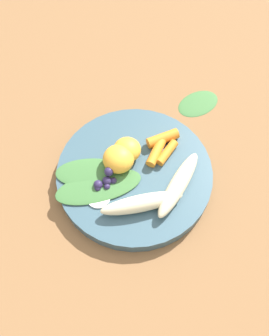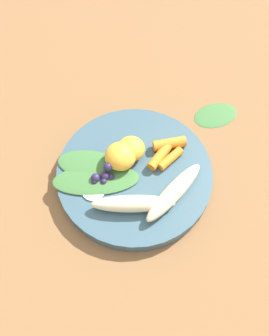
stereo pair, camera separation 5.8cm
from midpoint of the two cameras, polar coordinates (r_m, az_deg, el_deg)
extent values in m
plane|color=brown|center=(0.61, -2.72, -1.78)|extent=(2.40, 2.40, 0.00)
cylinder|color=#385666|center=(0.60, -2.76, -1.26)|extent=(0.25, 0.25, 0.02)
ellipsoid|color=beige|center=(0.57, 3.99, -2.76)|extent=(0.04, 0.13, 0.03)
ellipsoid|color=beige|center=(0.55, -1.87, -5.77)|extent=(0.12, 0.10, 0.03)
ellipsoid|color=#F4A833|center=(0.58, -5.56, 0.84)|extent=(0.05, 0.05, 0.04)
ellipsoid|color=#F4A833|center=(0.59, -3.97, 2.62)|extent=(0.05, 0.05, 0.03)
cylinder|color=orange|center=(0.60, 2.34, 2.18)|extent=(0.02, 0.05, 0.01)
cylinder|color=orange|center=(0.60, 0.78, 2.52)|extent=(0.02, 0.06, 0.02)
cylinder|color=orange|center=(0.61, 1.72, 4.41)|extent=(0.05, 0.05, 0.02)
sphere|color=#2D234C|center=(0.58, -8.63, -3.39)|extent=(0.01, 0.01, 0.01)
sphere|color=#2D234C|center=(0.58, -8.57, -2.85)|extent=(0.01, 0.01, 0.01)
sphere|color=#2D234C|center=(0.58, -7.20, -3.17)|extent=(0.01, 0.01, 0.01)
sphere|color=#2D234C|center=(0.58, -6.19, -2.24)|extent=(0.01, 0.01, 0.01)
sphere|color=#2D234C|center=(0.58, -7.35, -2.12)|extent=(0.01, 0.01, 0.01)
sphere|color=#2D234C|center=(0.58, -7.20, -2.12)|extent=(0.01, 0.01, 0.01)
sphere|color=#2D234C|center=(0.57, -6.93, -0.82)|extent=(0.01, 0.01, 0.01)
sphere|color=#2D234C|center=(0.58, -7.18, -2.26)|extent=(0.01, 0.01, 0.01)
cylinder|color=white|center=(0.57, -8.52, -4.81)|extent=(0.04, 0.04, 0.00)
ellipsoid|color=#3D7038|center=(0.59, -9.33, -1.03)|extent=(0.13, 0.10, 0.00)
ellipsoid|color=#3D7038|center=(0.58, -8.48, -3.13)|extent=(0.14, 0.13, 0.00)
ellipsoid|color=#3D7038|center=(0.70, 7.56, 9.84)|extent=(0.09, 0.10, 0.01)
camera|label=1|loc=(0.03, -92.87, -5.11)|focal=39.14mm
camera|label=2|loc=(0.03, 87.13, 5.11)|focal=39.14mm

